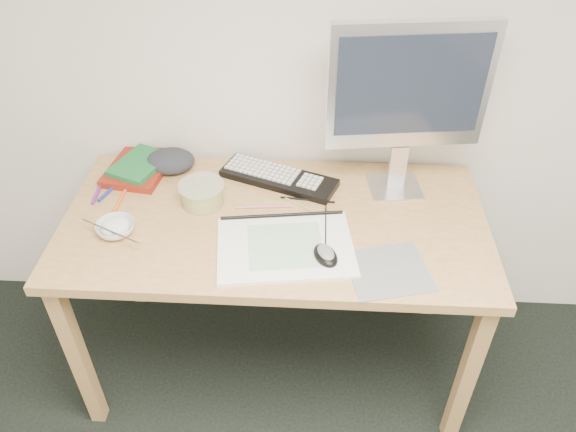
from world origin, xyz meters
name	(u,v)px	position (x,y,z in m)	size (l,w,h in m)	color
desk	(275,238)	(-0.26, 1.43, 0.67)	(1.40, 0.70, 0.75)	tan
mousepad	(388,271)	(0.09, 1.21, 0.75)	(0.23, 0.21, 0.00)	slate
sketchpad	(285,247)	(-0.22, 1.29, 0.76)	(0.42, 0.30, 0.01)	silver
keyboard	(279,178)	(-0.26, 1.65, 0.76)	(0.42, 0.13, 0.02)	black
monitor	(409,92)	(0.15, 1.63, 1.12)	(0.51, 0.18, 0.60)	silver
mouse	(326,253)	(-0.09, 1.25, 0.78)	(0.07, 0.11, 0.04)	black
rice_bowl	(116,228)	(-0.76, 1.33, 0.77)	(0.12, 0.12, 0.04)	silver
chopsticks	(110,231)	(-0.77, 1.29, 0.79)	(0.02, 0.02, 0.23)	#B1B1B4
fruit_tub	(202,194)	(-0.51, 1.50, 0.79)	(0.16, 0.16, 0.08)	gold
book_red	(139,167)	(-0.78, 1.68, 0.76)	(0.20, 0.27, 0.03)	maroon
book_green	(140,164)	(-0.77, 1.67, 0.79)	(0.15, 0.21, 0.02)	#196732
cloth_lump	(170,161)	(-0.67, 1.70, 0.78)	(0.15, 0.12, 0.06)	#292C32
pencil_pink	(263,207)	(-0.31, 1.49, 0.75)	(0.01, 0.01, 0.19)	#D26999
pencil_tan	(294,202)	(-0.20, 1.52, 0.75)	(0.01, 0.01, 0.16)	tan
pencil_black	(308,200)	(-0.16, 1.54, 0.75)	(0.01, 0.01, 0.19)	black
marker_blue	(110,190)	(-0.85, 1.55, 0.76)	(0.01, 0.01, 0.13)	#1C2C9B
marker_orange	(119,202)	(-0.80, 1.48, 0.76)	(0.01, 0.01, 0.13)	orange
marker_purple	(97,192)	(-0.89, 1.53, 0.76)	(0.01, 0.01, 0.13)	#6E2382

